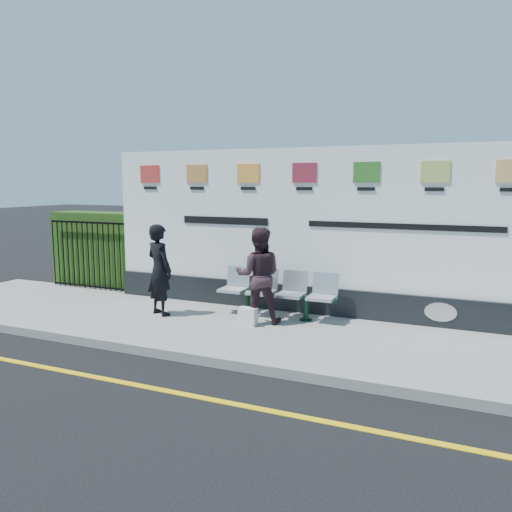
{
  "coord_description": "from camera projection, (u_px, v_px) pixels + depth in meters",
  "views": [
    {
      "loc": [
        3.27,
        -4.82,
        2.49
      ],
      "look_at": [
        -0.08,
        2.94,
        1.25
      ],
      "focal_mm": 35.0,
      "sensor_mm": 36.0,
      "label": 1
    }
  ],
  "objects": [
    {
      "name": "carrier_bag_white",
      "position": [
        248.0,
        316.0,
        8.37
      ],
      "size": [
        0.3,
        0.18,
        0.3
      ],
      "primitive_type": "cube",
      "color": "silver",
      "rests_on": "pavement"
    },
    {
      "name": "yellow_line",
      "position": [
        166.0,
        391.0,
        6.02
      ],
      "size": [
        14.0,
        0.1,
        0.01
      ],
      "primitive_type": "cube",
      "color": "yellow",
      "rests_on": "ground"
    },
    {
      "name": "billboard",
      "position": [
        305.0,
        242.0,
        9.12
      ],
      "size": [
        8.0,
        0.3,
        3.0
      ],
      "color": "black",
      "rests_on": "pavement"
    },
    {
      "name": "woman_left",
      "position": [
        159.0,
        270.0,
        8.96
      ],
      "size": [
        0.71,
        0.59,
        1.65
      ],
      "primitive_type": "imported",
      "rotation": [
        0.0,
        0.0,
        2.75
      ],
      "color": "black",
      "rests_on": "pavement"
    },
    {
      "name": "kerb",
      "position": [
        206.0,
        359.0,
        6.92
      ],
      "size": [
        14.0,
        0.18,
        0.14
      ],
      "primitive_type": "cube",
      "color": "gray",
      "rests_on": "ground"
    },
    {
      "name": "handbag_brown",
      "position": [
        261.0,
        285.0,
        8.92
      ],
      "size": [
        0.3,
        0.15,
        0.22
      ],
      "primitive_type": "cube",
      "rotation": [
        0.0,
        0.0,
        -0.1
      ],
      "color": "black",
      "rests_on": "bench"
    },
    {
      "name": "pavement",
      "position": [
        250.0,
        331.0,
        8.29
      ],
      "size": [
        14.0,
        3.0,
        0.12
      ],
      "primitive_type": "cube",
      "color": "gray",
      "rests_on": "ground"
    },
    {
      "name": "hedge",
      "position": [
        102.0,
        249.0,
        11.58
      ],
      "size": [
        2.35,
        0.7,
        1.7
      ],
      "primitive_type": "cube",
      "color": "#274815",
      "rests_on": "pavement"
    },
    {
      "name": "woman_right",
      "position": [
        259.0,
        275.0,
        8.45
      ],
      "size": [
        0.96,
        0.85,
        1.64
      ],
      "primitive_type": "imported",
      "rotation": [
        0.0,
        0.0,
        3.48
      ],
      "color": "#312026",
      "rests_on": "pavement"
    },
    {
      "name": "ground",
      "position": [
        166.0,
        391.0,
        6.02
      ],
      "size": [
        80.0,
        80.0,
        0.0
      ],
      "primitive_type": "plane",
      "color": "black"
    },
    {
      "name": "railing",
      "position": [
        88.0,
        255.0,
        11.19
      ],
      "size": [
        2.05,
        0.06,
        1.54
      ],
      "primitive_type": null,
      "color": "black",
      "rests_on": "pavement"
    },
    {
      "name": "bench",
      "position": [
        276.0,
        305.0,
        8.86
      ],
      "size": [
        2.13,
        0.58,
        0.46
      ],
      "primitive_type": null,
      "rotation": [
        0.0,
        0.0,
        0.01
      ],
      "color": "#B6BDC0",
      "rests_on": "pavement"
    }
  ]
}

